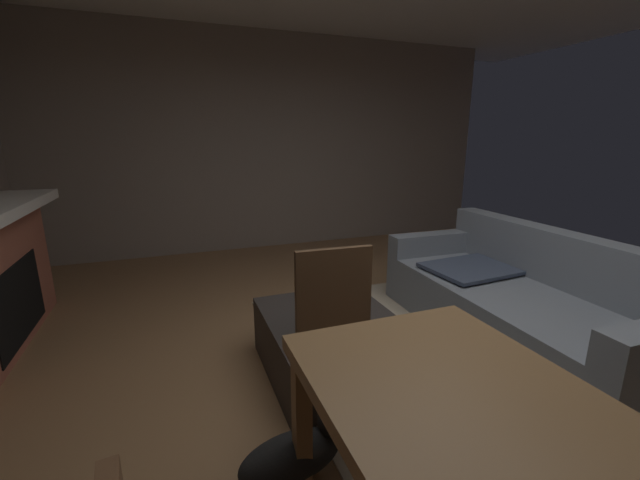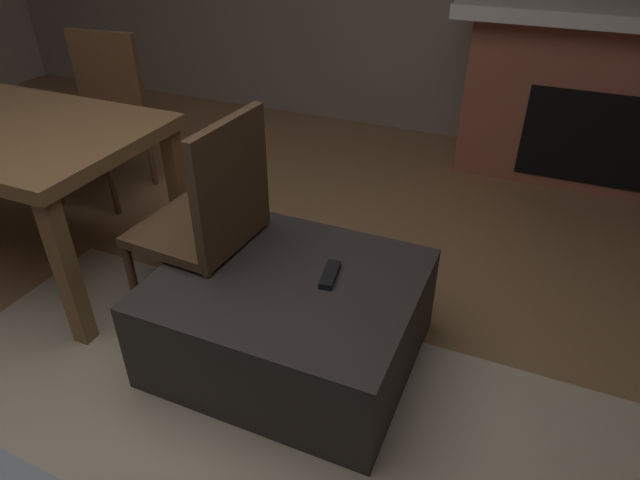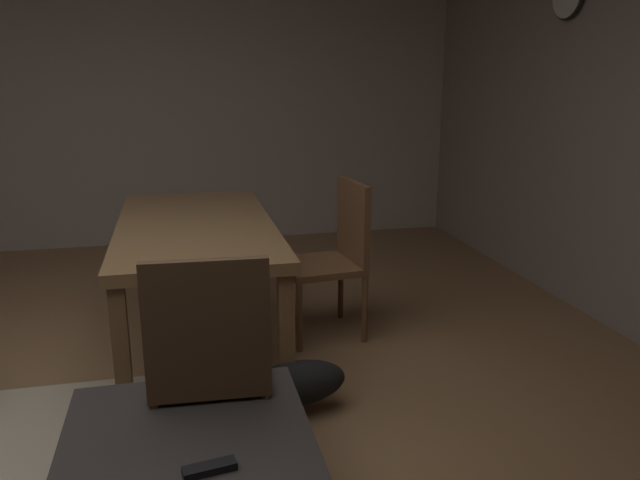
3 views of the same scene
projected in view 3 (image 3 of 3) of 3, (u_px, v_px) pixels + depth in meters
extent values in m
cube|color=#B2A59B|center=(119.00, 86.00, 5.47)|extent=(0.12, 6.60, 2.86)
cube|color=black|center=(210.00, 468.00, 1.85)|extent=(0.08, 0.17, 0.02)
cube|color=brown|center=(195.00, 227.00, 3.47)|extent=(1.78, 0.84, 0.06)
cube|color=brown|center=(122.00, 358.00, 2.71)|extent=(0.07, 0.07, 0.68)
cube|color=brown|center=(140.00, 254.00, 4.26)|extent=(0.07, 0.07, 0.68)
cube|color=brown|center=(286.00, 343.00, 2.86)|extent=(0.07, 0.07, 0.68)
cube|color=brown|center=(246.00, 247.00, 4.42)|extent=(0.07, 0.07, 0.68)
cube|color=brown|center=(321.00, 266.00, 3.70)|extent=(0.48, 0.48, 0.04)
cube|color=brown|center=(353.00, 221.00, 3.69)|extent=(0.44, 0.08, 0.48)
cylinder|color=brown|center=(299.00, 318.00, 3.51)|extent=(0.04, 0.04, 0.41)
cylinder|color=brown|center=(281.00, 294.00, 3.88)|extent=(0.04, 0.04, 0.41)
cylinder|color=brown|center=(365.00, 309.00, 3.64)|extent=(0.04, 0.04, 0.41)
cylinder|color=brown|center=(341.00, 288.00, 4.00)|extent=(0.04, 0.04, 0.41)
cube|color=#513823|center=(210.00, 368.00, 2.42)|extent=(0.46, 0.46, 0.04)
cube|color=#513823|center=(207.00, 326.00, 2.16)|extent=(0.06, 0.44, 0.48)
cylinder|color=#513823|center=(165.00, 399.00, 2.64)|extent=(0.04, 0.04, 0.41)
cylinder|color=#513823|center=(259.00, 391.00, 2.70)|extent=(0.04, 0.04, 0.41)
cylinder|color=#513823|center=(158.00, 453.00, 2.26)|extent=(0.04, 0.04, 0.41)
cylinder|color=#513823|center=(268.00, 443.00, 2.32)|extent=(0.04, 0.04, 0.41)
ellipsoid|color=black|center=(296.00, 383.00, 2.88)|extent=(0.26, 0.50, 0.21)
sphere|color=black|center=(250.00, 368.00, 2.77)|extent=(0.15, 0.15, 0.15)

